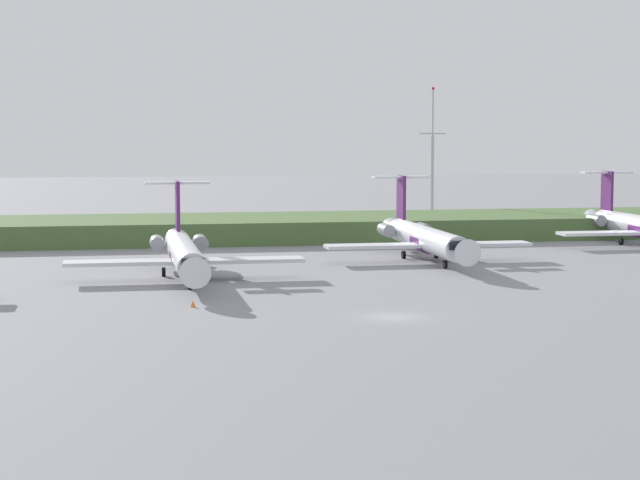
{
  "coord_description": "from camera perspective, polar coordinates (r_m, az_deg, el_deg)",
  "views": [
    {
      "loc": [
        -20.84,
        -83.13,
        14.15
      ],
      "look_at": [
        0.0,
        31.27,
        3.0
      ],
      "focal_mm": 63.29,
      "sensor_mm": 36.0,
      "label": 1
    }
  ],
  "objects": [
    {
      "name": "grass_berm",
      "position": [
        150.09,
        -2.31,
        0.62
      ],
      "size": [
        320.0,
        20.0,
        2.9
      ],
      "primitive_type": "cube",
      "color": "#4C6B38",
      "rests_on": "ground"
    },
    {
      "name": "regional_jet_third",
      "position": [
        109.94,
        -6.89,
        -0.63
      ],
      "size": [
        22.81,
        31.0,
        9.0
      ],
      "color": "silver",
      "rests_on": "ground"
    },
    {
      "name": "safety_cone_front_marker",
      "position": [
        92.15,
        -6.44,
        -3.22
      ],
      "size": [
        0.44,
        0.44,
        0.55
      ],
      "primitive_type": "cone",
      "color": "orange",
      "rests_on": "ground"
    },
    {
      "name": "regional_jet_fourth",
      "position": [
        125.2,
        5.3,
        0.13
      ],
      "size": [
        22.81,
        31.0,
        9.0
      ],
      "color": "silver",
      "rests_on": "ground"
    },
    {
      "name": "ground_plane",
      "position": [
        115.9,
        0.11,
        -1.54
      ],
      "size": [
        500.0,
        500.0,
        0.0
      ],
      "primitive_type": "plane",
      "color": "gray"
    },
    {
      "name": "antenna_mast",
      "position": [
        180.73,
        5.7,
        3.78
      ],
      "size": [
        4.4,
        0.5,
        21.29
      ],
      "color": "#B2B2B7",
      "rests_on": "ground"
    }
  ]
}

